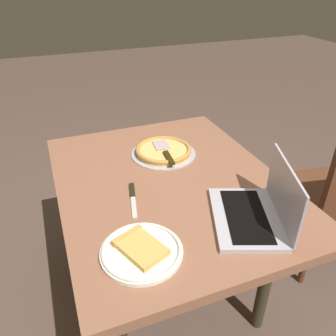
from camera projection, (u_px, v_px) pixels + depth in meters
name	position (u px, v px, depth m)	size (l,w,h in m)	color
ground_plane	(169.00, 291.00, 1.80)	(12.00, 12.00, 0.00)	brown
dining_table	(169.00, 195.00, 1.47)	(1.17, 0.92, 0.72)	#8D5940
laptop	(257.00, 209.00, 1.18)	(0.40, 0.35, 0.22)	#B5AEBA
pizza_plate	(141.00, 250.00, 1.06)	(0.26, 0.26, 0.04)	white
pizza_tray	(163.00, 151.00, 1.61)	(0.31, 0.31, 0.04)	#A9A8AE
table_knife	(133.00, 196.00, 1.32)	(0.22, 0.07, 0.01)	beige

